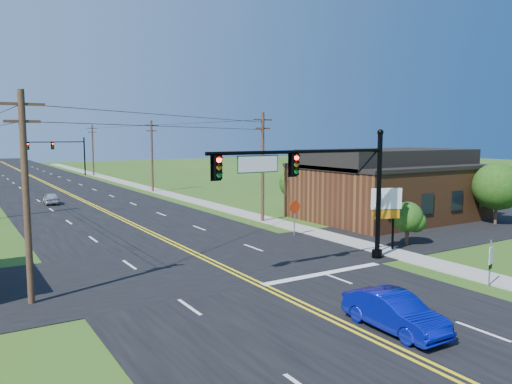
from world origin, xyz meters
TOP-DOWN VIEW (x-y plane):
  - ground at (0.00, 0.00)m, footprint 260.00×260.00m
  - road_main at (0.00, 50.00)m, footprint 16.00×220.00m
  - road_cross at (0.00, 12.00)m, footprint 70.00×10.00m
  - sidewalk at (10.50, 40.00)m, footprint 2.00×160.00m
  - signal_mast_main at (4.34, 8.00)m, footprint 11.30×0.60m
  - signal_mast_far at (4.44, 80.00)m, footprint 10.98×0.60m
  - brick_building at (20.00, 18.00)m, footprint 14.20×11.20m
  - utility_pole_left_a at (-9.50, 10.00)m, footprint 1.80×0.28m
  - utility_pole_right_a at (9.80, 22.00)m, footprint 1.80×0.28m
  - utility_pole_right_b at (9.80, 48.00)m, footprint 1.80×0.28m
  - utility_pole_right_c at (9.80, 78.00)m, footprint 1.80×0.28m
  - tree_right_front at (25.00, 11.00)m, footprint 3.80×3.80m
  - tree_right_back at (16.00, 26.00)m, footprint 3.00×3.00m
  - shrub_corner at (13.00, 9.50)m, footprint 2.00×2.00m
  - blue_car at (1.35, -0.22)m, footprint 1.55×4.25m
  - distant_car at (-3.29, 42.38)m, footprint 1.60×3.53m
  - route_sign at (9.31, 1.22)m, footprint 0.54×0.21m
  - stop_sign at (8.50, 15.74)m, footprint 0.92×0.11m
  - pylon_sign at (10.50, 9.00)m, footprint 1.88×0.91m

SIDE VIEW (x-z plane):
  - ground at x=0.00m, z-range 0.00..0.00m
  - road_main at x=0.00m, z-range 0.00..0.04m
  - road_cross at x=0.00m, z-range 0.00..0.04m
  - sidewalk at x=10.50m, z-range 0.00..0.08m
  - distant_car at x=-3.29m, z-range 0.00..1.18m
  - blue_car at x=1.35m, z-range 0.00..1.39m
  - route_sign at x=9.31m, z-range 0.19..2.43m
  - shrub_corner at x=13.00m, z-range 0.42..3.28m
  - stop_sign at x=8.50m, z-range 0.57..3.14m
  - brick_building at x=20.00m, z-range 0.00..4.70m
  - tree_right_back at x=16.00m, z-range 0.55..4.65m
  - pylon_sign at x=10.50m, z-range 0.90..4.82m
  - tree_right_front at x=25.00m, z-range 0.60..5.60m
  - signal_mast_far at x=4.44m, z-range 0.81..8.29m
  - utility_pole_left_a at x=-9.50m, z-range 0.22..9.22m
  - utility_pole_right_a at x=9.80m, z-range 0.22..9.22m
  - utility_pole_right_b at x=9.80m, z-range 0.22..9.22m
  - utility_pole_right_c at x=9.80m, z-range 0.22..9.22m
  - signal_mast_main at x=4.34m, z-range 1.01..8.49m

